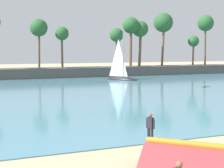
{
  "coord_description": "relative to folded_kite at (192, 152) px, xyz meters",
  "views": [
    {
      "loc": [
        -9.15,
        -7.92,
        4.91
      ],
      "look_at": [
        -0.88,
        10.9,
        3.06
      ],
      "focal_mm": 59.4,
      "sensor_mm": 36.0,
      "label": 1
    }
  ],
  "objects": [
    {
      "name": "sea",
      "position": [
        0.25,
        49.32,
        -0.79
      ],
      "size": [
        220.0,
        89.53,
        0.06
      ],
      "primitive_type": "cube",
      "color": "teal",
      "rests_on": "ground"
    },
    {
      "name": "palm_headland",
      "position": [
        4.64,
        54.21,
        2.2
      ],
      "size": [
        99.01,
        6.0,
        12.8
      ],
      "color": "#514C47",
      "rests_on": "ground"
    },
    {
      "name": "folded_kite",
      "position": [
        0.0,
        0.0,
        0.0
      ],
      "size": [
        4.68,
        4.74,
        1.2
      ],
      "color": "red",
      "rests_on": "ground"
    },
    {
      "name": "sailboat_near_shore",
      "position": [
        17.22,
        43.51,
        0.0
      ],
      "size": [
        4.54,
        5.87,
        8.43
      ],
      "color": "black",
      "rests_on": "sea"
    },
    {
      "name": "person_at_waterline",
      "position": [
        0.6,
        4.51,
        0.08
      ],
      "size": [
        0.31,
        0.52,
        1.67
      ],
      "color": "#23232D",
      "rests_on": "ground"
    }
  ]
}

